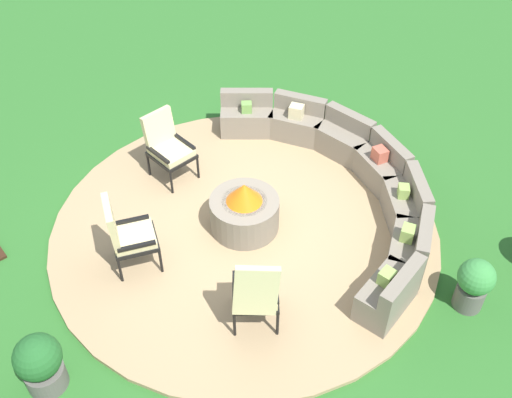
% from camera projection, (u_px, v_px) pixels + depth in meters
% --- Properties ---
extents(ground_plane, '(24.00, 24.00, 0.00)m').
position_uv_depth(ground_plane, '(245.00, 229.00, 8.25)').
color(ground_plane, '#2D6B28').
extents(patio_circle, '(5.28, 5.28, 0.06)m').
position_uv_depth(patio_circle, '(245.00, 228.00, 8.23)').
color(patio_circle, tan).
rests_on(patio_circle, ground_plane).
extents(fire_pit, '(0.93, 0.93, 0.76)m').
position_uv_depth(fire_pit, '(244.00, 210.00, 8.00)').
color(fire_pit, gray).
rests_on(fire_pit, patio_circle).
extents(curved_stone_bench, '(4.56, 2.44, 0.69)m').
position_uv_depth(curved_stone_bench, '(349.00, 177.00, 8.53)').
color(curved_stone_bench, gray).
rests_on(curved_stone_bench, patio_circle).
extents(lounge_chair_front_left, '(0.66, 0.57, 1.02)m').
position_uv_depth(lounge_chair_front_left, '(167.00, 145.00, 8.66)').
color(lounge_chair_front_left, black).
rests_on(lounge_chair_front_left, patio_circle).
extents(lounge_chair_front_right, '(0.69, 0.71, 1.10)m').
position_uv_depth(lounge_chair_front_right, '(126.00, 233.00, 7.33)').
color(lounge_chair_front_right, black).
rests_on(lounge_chair_front_right, patio_circle).
extents(lounge_chair_back_left, '(0.76, 0.78, 1.13)m').
position_uv_depth(lounge_chair_back_left, '(256.00, 292.00, 6.66)').
color(lounge_chair_back_left, black).
rests_on(lounge_chair_back_left, patio_circle).
extents(potted_plant_0, '(0.44, 0.44, 0.74)m').
position_uv_depth(potted_plant_0, '(474.00, 283.00, 7.03)').
color(potted_plant_0, '#605B56').
rests_on(potted_plant_0, ground_plane).
extents(potted_plant_2, '(0.50, 0.50, 0.77)m').
position_uv_depth(potted_plant_2, '(40.00, 363.00, 6.25)').
color(potted_plant_2, '#605B56').
rests_on(potted_plant_2, ground_plane).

